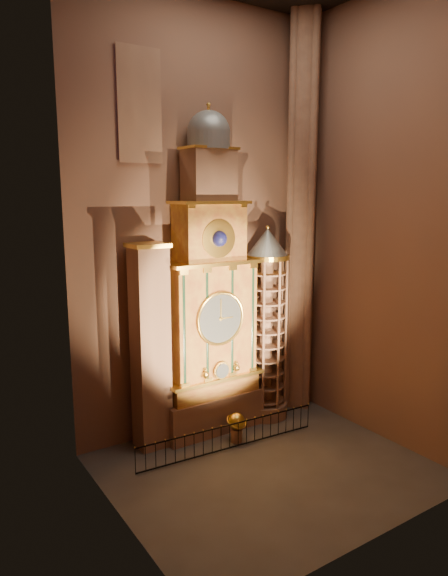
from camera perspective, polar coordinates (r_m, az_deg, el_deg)
floor at (r=25.13m, az=4.84°, el=-19.37°), size 14.00×14.00×0.00m
wall_back at (r=26.80m, az=-2.80°, el=7.28°), size 22.00×0.00×22.00m
wall_left at (r=18.34m, az=-12.19°, el=5.57°), size 0.00×22.00×22.00m
wall_right at (r=26.77m, az=17.17°, el=6.82°), size 0.00×22.00×22.00m
astronomical_clock at (r=26.51m, az=-1.57°, el=-2.19°), size 5.60×2.41×16.70m
portrait_tower at (r=25.36m, az=-8.16°, el=-6.46°), size 1.80×1.60×10.20m
stair_turret at (r=28.59m, az=4.71°, el=-4.19°), size 2.50×2.50×10.80m
gothic_pier at (r=29.60m, az=8.53°, el=7.48°), size 2.04×2.04×22.00m
stained_glass_window at (r=25.52m, az=-9.38°, el=19.38°), size 2.20×0.14×5.20m
celestial_globe at (r=26.97m, az=1.42°, el=-14.94°), size 1.29×1.25×1.53m
iron_railing at (r=26.28m, az=0.64°, el=-16.19°), size 9.72×0.73×1.28m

